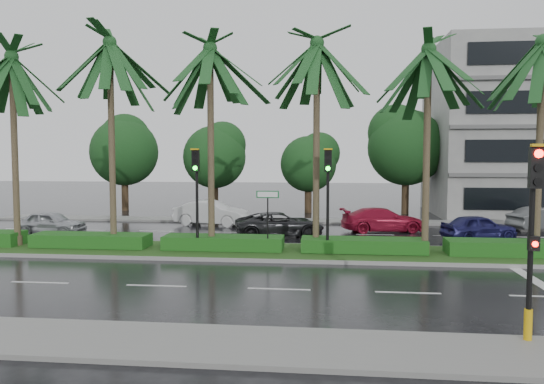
# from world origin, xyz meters

# --- Properties ---
(ground) EXTENTS (120.00, 120.00, 0.00)m
(ground) POSITION_xyz_m (0.00, 0.00, 0.00)
(ground) COLOR black
(ground) RESTS_ON ground
(near_sidewalk) EXTENTS (40.00, 2.40, 0.12)m
(near_sidewalk) POSITION_xyz_m (0.00, -10.20, 0.06)
(near_sidewalk) COLOR slate
(near_sidewalk) RESTS_ON ground
(far_sidewalk) EXTENTS (40.00, 2.00, 0.12)m
(far_sidewalk) POSITION_xyz_m (0.00, 12.00, 0.06)
(far_sidewalk) COLOR slate
(far_sidewalk) RESTS_ON ground
(median) EXTENTS (36.00, 4.00, 0.15)m
(median) POSITION_xyz_m (0.00, 1.00, 0.08)
(median) COLOR gray
(median) RESTS_ON ground
(hedge) EXTENTS (35.20, 1.40, 0.60)m
(hedge) POSITION_xyz_m (0.00, 1.00, 0.45)
(hedge) COLOR #1B4E16
(hedge) RESTS_ON median
(lane_markings) EXTENTS (34.00, 13.06, 0.01)m
(lane_markings) POSITION_xyz_m (3.04, -0.43, 0.01)
(lane_markings) COLOR silver
(lane_markings) RESTS_ON ground
(palm_row) EXTENTS (26.30, 4.20, 9.80)m
(palm_row) POSITION_xyz_m (-1.25, 1.02, 8.11)
(palm_row) COLOR #433226
(palm_row) RESTS_ON median
(signal_near) EXTENTS (0.34, 0.45, 4.36)m
(signal_near) POSITION_xyz_m (6.00, -9.39, 2.50)
(signal_near) COLOR black
(signal_near) RESTS_ON near_sidewalk
(signal_median_left) EXTENTS (0.34, 0.42, 4.36)m
(signal_median_left) POSITION_xyz_m (-4.00, 0.30, 3.00)
(signal_median_left) COLOR black
(signal_median_left) RESTS_ON median
(signal_median_right) EXTENTS (0.34, 0.42, 4.36)m
(signal_median_right) POSITION_xyz_m (1.50, 0.30, 3.00)
(signal_median_right) COLOR black
(signal_median_right) RESTS_ON median
(street_sign) EXTENTS (0.95, 0.09, 2.60)m
(street_sign) POSITION_xyz_m (-1.00, 0.48, 2.12)
(street_sign) COLOR black
(street_sign) RESTS_ON median
(bg_trees) EXTENTS (32.96, 5.47, 7.90)m
(bg_trees) POSITION_xyz_m (0.18, 17.59, 4.61)
(bg_trees) COLOR #342A18
(bg_trees) RESTS_ON ground
(car_silver) EXTENTS (1.78, 3.79, 1.25)m
(car_silver) POSITION_xyz_m (-13.21, 5.21, 0.63)
(car_silver) COLOR #B0B2B8
(car_silver) RESTS_ON ground
(car_white) EXTENTS (2.39, 4.75, 1.49)m
(car_white) POSITION_xyz_m (-5.50, 9.78, 0.75)
(car_white) COLOR silver
(car_white) RESTS_ON ground
(car_darkgrey) EXTENTS (3.29, 5.02, 1.28)m
(car_darkgrey) POSITION_xyz_m (-1.00, 5.79, 0.64)
(car_darkgrey) COLOR #242427
(car_darkgrey) RESTS_ON ground
(car_red) EXTENTS (2.66, 4.82, 1.32)m
(car_red) POSITION_xyz_m (4.50, 8.18, 0.66)
(car_red) COLOR maroon
(car_red) RESTS_ON ground
(car_blue) EXTENTS (2.62, 4.00, 1.27)m
(car_blue) POSITION_xyz_m (9.00, 5.84, 0.63)
(car_blue) COLOR navy
(car_blue) RESTS_ON ground
(car_grey) EXTENTS (2.89, 4.22, 1.32)m
(car_grey) POSITION_xyz_m (13.50, 9.61, 0.66)
(car_grey) COLOR #4D5152
(car_grey) RESTS_ON ground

